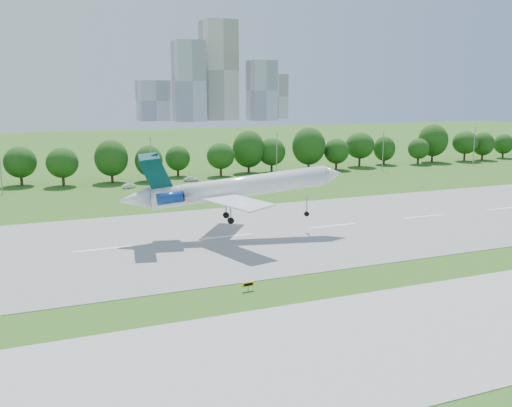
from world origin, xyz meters
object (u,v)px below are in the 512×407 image
object	(u,v)px
service_vehicle_a	(129,186)
service_vehicle_b	(191,179)
airliner	(229,188)
taxi_sign_left	(248,284)

from	to	relation	value
service_vehicle_a	service_vehicle_b	distance (m)	17.93
airliner	service_vehicle_b	distance (m)	60.39
airliner	service_vehicle_a	bearing A→B (deg)	106.52
airliner	service_vehicle_a	size ratio (longest dim) A/B	10.80
taxi_sign_left	service_vehicle_b	size ratio (longest dim) A/B	0.40
taxi_sign_left	service_vehicle_a	size ratio (longest dim) A/B	0.46
airliner	service_vehicle_b	xyz separation A→B (m)	(10.46, 59.01, -7.49)
airliner	service_vehicle_a	distance (m)	55.20
airliner	service_vehicle_b	world-z (taller)	airliner
service_vehicle_a	service_vehicle_b	xyz separation A→B (m)	(17.29, 4.76, 0.11)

